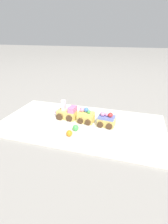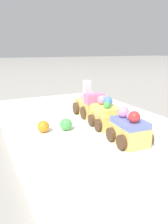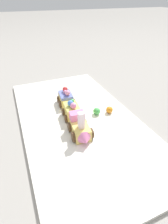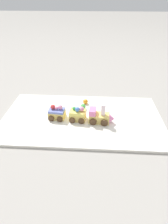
{
  "view_description": "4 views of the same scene",
  "coord_description": "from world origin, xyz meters",
  "views": [
    {
      "loc": [
        -0.22,
        0.68,
        0.39
      ],
      "look_at": [
        -0.02,
        0.01,
        0.08
      ],
      "focal_mm": 28.0,
      "sensor_mm": 36.0,
      "label": 1
    },
    {
      "loc": [
        -0.42,
        0.24,
        0.18
      ],
      "look_at": [
        -0.01,
        0.03,
        0.05
      ],
      "focal_mm": 35.0,
      "sensor_mm": 36.0,
      "label": 2
    },
    {
      "loc": [
        0.48,
        -0.18,
        0.39
      ],
      "look_at": [
        0.0,
        0.02,
        0.04
      ],
      "focal_mm": 28.0,
      "sensor_mm": 36.0,
      "label": 3
    },
    {
      "loc": [
        0.05,
        -0.66,
        0.51
      ],
      "look_at": [
        0.01,
        0.01,
        0.03
      ],
      "focal_mm": 28.0,
      "sensor_mm": 36.0,
      "label": 4
    }
  ],
  "objects": [
    {
      "name": "gumball_orange",
      "position": [
        0.01,
        0.12,
        0.02
      ],
      "size": [
        0.03,
        0.03,
        0.03
      ],
      "primitive_type": "sphere",
      "color": "orange",
      "rests_on": "display_board"
    },
    {
      "name": "cake_car_blueberry",
      "position": [
        -0.12,
        -0.01,
        0.04
      ],
      "size": [
        0.08,
        0.07,
        0.07
      ],
      "rotation": [
        0.0,
        0.0,
        -0.09
      ],
      "color": "#EACC66",
      "rests_on": "display_board"
    },
    {
      "name": "cake_train_locomotive",
      "position": [
        0.09,
        -0.03,
        0.04
      ],
      "size": [
        0.12,
        0.07,
        0.09
      ],
      "rotation": [
        0.0,
        0.0,
        -0.09
      ],
      "color": "#EACC66",
      "rests_on": "display_board"
    },
    {
      "name": "cake_car_lemon",
      "position": [
        -0.02,
        -0.02,
        0.04
      ],
      "size": [
        0.08,
        0.07,
        0.07
      ],
      "rotation": [
        0.0,
        0.0,
        -0.09
      ],
      "color": "#EACC66",
      "rests_on": "display_board"
    },
    {
      "name": "display_board",
      "position": [
        0.0,
        0.0,
        0.01
      ],
      "size": [
        0.75,
        0.4,
        0.01
      ],
      "primitive_type": "cube",
      "color": "white",
      "rests_on": "ground_plane"
    },
    {
      "name": "ground_plane",
      "position": [
        0.0,
        0.0,
        0.0
      ],
      "size": [
        10.0,
        10.0,
        0.0
      ],
      "primitive_type": "plane",
      "color": "gray"
    },
    {
      "name": "gumball_green",
      "position": [
        0.0,
        0.07,
        0.03
      ],
      "size": [
        0.03,
        0.03,
        0.03
      ],
      "primitive_type": "sphere",
      "color": "#4CBC56",
      "rests_on": "display_board"
    }
  ]
}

